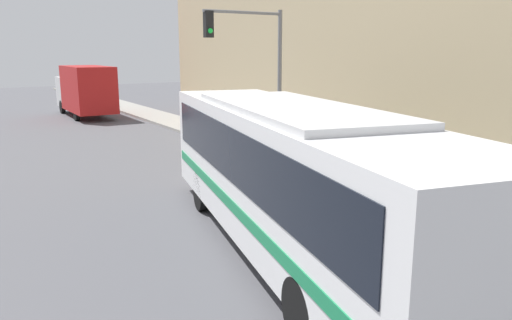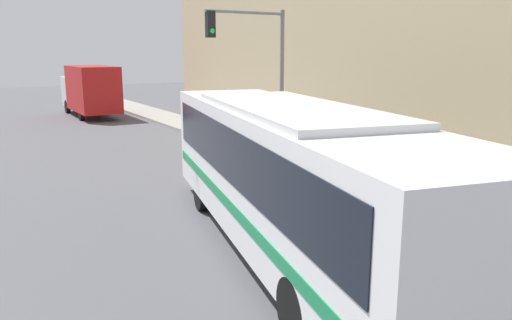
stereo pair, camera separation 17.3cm
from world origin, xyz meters
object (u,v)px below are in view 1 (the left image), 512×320
Objects in this scene: city_bus at (291,169)px; delivery_truck at (85,89)px; fire_hydrant at (364,173)px; traffic_light_pole at (256,58)px; parking_meter at (296,139)px.

delivery_truck is (1.81, 25.83, -0.07)m from city_bus.
fire_hydrant is 0.13× the size of traffic_light_pole.
city_bus is at bearing -126.87° from parking_meter.
traffic_light_pole reaches higher than delivery_truck.
city_bus reaches higher than fire_hydrant.
city_bus is at bearing -148.76° from fire_hydrant.
city_bus is 15.73× the size of fire_hydrant.
city_bus is 8.92× the size of parking_meter.
delivery_truck reaches higher than parking_meter.
city_bus is 8.29m from parking_meter.
delivery_truck is at bearing 97.02° from traffic_light_pole.
parking_meter is (0.94, -1.35, -2.93)m from traffic_light_pole.
city_bus is at bearing -116.79° from traffic_light_pole.
traffic_light_pole is at bearing -82.98° from delivery_truck.
city_bus is 2.11× the size of traffic_light_pole.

